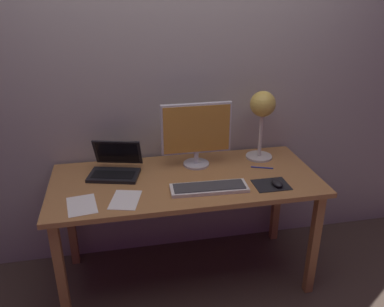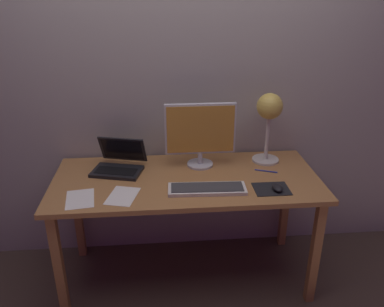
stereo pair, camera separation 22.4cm
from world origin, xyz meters
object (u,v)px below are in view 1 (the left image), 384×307
Objects in this scene: mouse at (277,183)px; pen at (262,168)px; keyboard_main at (209,188)px; laptop at (116,164)px; monitor at (196,132)px; desk_lamp at (262,110)px.

mouse is 0.69× the size of pen.
mouse is at bearing -4.99° from keyboard_main.
laptop is (-0.51, 0.33, 0.04)m from keyboard_main.
laptop reaches higher than keyboard_main.
keyboard_main is at bearing -152.32° from pen.
monitor is at bearing 162.19° from pen.
laptop is at bearing -179.10° from monitor.
desk_lamp is 4.75× the size of mouse.
keyboard_main is 0.40m from mouse.
keyboard_main is at bearing -139.67° from desk_lamp.
laptop is 0.77× the size of desk_lamp.
laptop is 0.98m from mouse.
monitor is 3.15× the size of pen.
monitor reaches higher than mouse.
mouse is at bearing -42.79° from monitor.
monitor reaches higher than keyboard_main.
laptop reaches higher than mouse.
pen is at bearing -7.56° from laptop.
desk_lamp is (0.44, 0.03, 0.11)m from monitor.
pen is (0.91, -0.12, -0.05)m from laptop.
mouse reaches higher than keyboard_main.
monitor is 4.60× the size of mouse.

